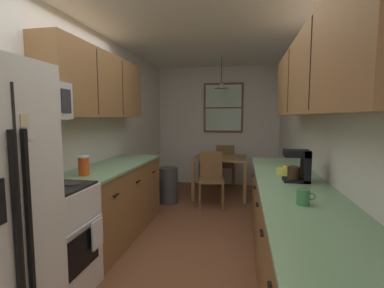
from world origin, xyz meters
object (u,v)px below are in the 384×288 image
object	(u,v)px
dining_table	(221,163)
coffee_maker	(300,165)
dining_chair_near	(211,176)
dining_chair_far	(225,164)
mug_by_coffeemaker	(303,197)
trash_bin	(168,185)
microwave_over_range	(27,100)
fruit_bowl	(287,170)
storage_canister	(84,166)
stove_range	(47,242)

from	to	relation	value
dining_table	coffee_maker	world-z (taller)	coffee_maker
dining_chair_near	dining_chair_far	distance (m)	1.25
mug_by_coffeemaker	trash_bin	bearing A→B (deg)	122.29
dining_chair_far	mug_by_coffeemaker	size ratio (longest dim) A/B	7.37
microwave_over_range	fruit_bowl	distance (m)	2.43
dining_table	mug_by_coffeemaker	distance (m)	3.32
dining_chair_near	storage_canister	size ratio (longest dim) A/B	4.61
storage_canister	mug_by_coffeemaker	distance (m)	2.04
storage_canister	coffee_maker	size ratio (longest dim) A/B	0.69
storage_canister	coffee_maker	bearing A→B (deg)	3.16
dining_chair_near	trash_bin	world-z (taller)	dining_chair_near
dining_table	storage_canister	xyz separation A→B (m)	(-1.15, -2.63, 0.37)
coffee_maker	trash_bin	bearing A→B (deg)	132.31
fruit_bowl	trash_bin	bearing A→B (deg)	136.68
stove_range	mug_by_coffeemaker	size ratio (longest dim) A/B	9.01
dining_table	dining_chair_near	size ratio (longest dim) A/B	1.06
dining_chair_near	stove_range	bearing A→B (deg)	-112.02
trash_bin	storage_canister	bearing A→B (deg)	-98.36
stove_range	trash_bin	size ratio (longest dim) A/B	1.80
dining_chair_far	trash_bin	xyz separation A→B (m)	(-0.89, -1.21, -0.19)
microwave_over_range	dining_chair_far	xyz separation A→B (m)	(1.29, 3.81, -1.11)
microwave_over_range	dining_chair_far	world-z (taller)	microwave_over_range
stove_range	dining_chair_near	size ratio (longest dim) A/B	1.22
dining_chair_near	mug_by_coffeemaker	world-z (taller)	mug_by_coffeemaker
dining_table	coffee_maker	bearing A→B (deg)	-70.10
microwave_over_range	storage_canister	size ratio (longest dim) A/B	3.18
microwave_over_range	storage_canister	xyz separation A→B (m)	(0.11, 0.56, -0.61)
dining_table	trash_bin	xyz separation A→B (m)	(-0.85, -0.59, -0.32)
stove_range	mug_by_coffeemaker	xyz separation A→B (m)	(1.95, -0.01, 0.48)
storage_canister	trash_bin	bearing A→B (deg)	81.64
dining_chair_near	mug_by_coffeemaker	size ratio (longest dim) A/B	7.37
dining_chair_far	dining_chair_near	bearing A→B (deg)	-96.49
dining_table	dining_chair_near	distance (m)	0.64
coffee_maker	fruit_bowl	xyz separation A→B (m)	(-0.05, 0.33, -0.11)
stove_range	coffee_maker	xyz separation A→B (m)	(2.05, 0.68, 0.58)
dining_chair_far	fruit_bowl	xyz separation A→B (m)	(0.81, -2.81, 0.44)
dining_chair_near	fruit_bowl	bearing A→B (deg)	-58.61
stove_range	fruit_bowl	world-z (taller)	stove_range
microwave_over_range	mug_by_coffeemaker	bearing A→B (deg)	-0.27
stove_range	dining_chair_far	xyz separation A→B (m)	(1.18, 3.81, 0.03)
storage_canister	dining_chair_near	bearing A→B (deg)	62.49
microwave_over_range	dining_chair_far	bearing A→B (deg)	71.26
dining_table	mug_by_coffeemaker	size ratio (longest dim) A/B	7.83
mug_by_coffeemaker	dining_chair_far	bearing A→B (deg)	101.34
dining_table	mug_by_coffeemaker	world-z (taller)	mug_by_coffeemaker
stove_range	microwave_over_range	size ratio (longest dim) A/B	1.77
mug_by_coffeemaker	fruit_bowl	distance (m)	1.01
microwave_over_range	coffee_maker	size ratio (longest dim) A/B	2.18
dining_chair_near	trash_bin	bearing A→B (deg)	177.22
stove_range	coffee_maker	bearing A→B (deg)	18.27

